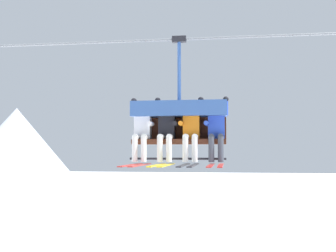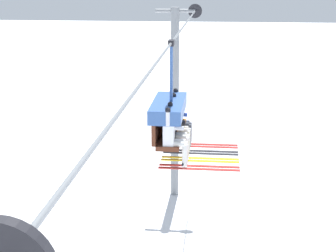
# 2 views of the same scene
# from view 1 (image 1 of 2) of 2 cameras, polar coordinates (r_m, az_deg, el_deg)

# --- Properties ---
(mountain_peak_central) EXTENTS (17.33, 17.33, 10.46)m
(mountain_peak_central) POSITION_cam_1_polar(r_m,az_deg,el_deg) (50.02, -19.93, -3.69)
(mountain_peak_central) COLOR silver
(mountain_peak_central) RESTS_ON ground_plane
(lift_cable) EXTENTS (20.97, 0.05, 0.05)m
(lift_cable) POSITION_cam_1_polar(r_m,az_deg,el_deg) (8.58, 6.45, 11.77)
(lift_cable) COLOR slate
(chairlift_chair) EXTENTS (1.88, 0.74, 2.47)m
(chairlift_chair) POSITION_cam_1_polar(r_m,az_deg,el_deg) (8.44, 1.59, 1.32)
(chairlift_chair) COLOR #512819
(skier_white) EXTENTS (0.48, 1.70, 1.34)m
(skier_white) POSITION_cam_1_polar(r_m,az_deg,el_deg) (8.33, -3.62, -0.53)
(skier_white) COLOR silver
(skier_black) EXTENTS (0.48, 1.70, 1.34)m
(skier_black) POSITION_cam_1_polar(r_m,az_deg,el_deg) (8.24, -0.28, -0.51)
(skier_black) COLOR black
(skier_orange) EXTENTS (0.48, 1.70, 1.34)m
(skier_orange) POSITION_cam_1_polar(r_m,az_deg,el_deg) (8.19, 3.15, -0.48)
(skier_orange) COLOR orange
(skier_blue) EXTENTS (0.48, 1.70, 1.34)m
(skier_blue) POSITION_cam_1_polar(r_m,az_deg,el_deg) (8.16, 6.57, -0.46)
(skier_blue) COLOR #2847B7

